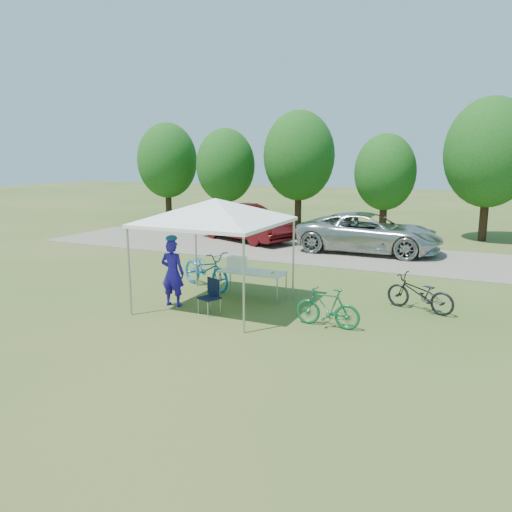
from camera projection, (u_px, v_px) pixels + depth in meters
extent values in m
plane|color=#2D5119|center=(217.00, 306.00, 12.67)|extent=(100.00, 100.00, 0.00)
cube|color=gray|center=(315.00, 252.00, 19.80)|extent=(24.00, 5.00, 0.02)
cylinder|color=#A5A5AA|center=(129.00, 272.00, 11.74)|extent=(0.05, 0.05, 2.10)
cylinder|color=#A5A5AA|center=(244.00, 286.00, 10.51)|extent=(0.05, 0.05, 2.10)
cylinder|color=#A5A5AA|center=(196.00, 251.00, 14.41)|extent=(0.05, 0.05, 2.10)
cylinder|color=#A5A5AA|center=(293.00, 259.00, 13.19)|extent=(0.05, 0.05, 2.10)
cube|color=white|center=(215.00, 222.00, 12.25)|extent=(3.15, 3.15, 0.08)
pyramid|color=white|center=(215.00, 198.00, 12.13)|extent=(4.53, 4.53, 0.55)
cylinder|color=#382314|center=(169.00, 205.00, 29.46)|extent=(0.36, 0.36, 1.89)
ellipsoid|color=#144711|center=(167.00, 160.00, 28.95)|extent=(3.46, 3.46, 4.32)
cylinder|color=#382314|center=(226.00, 209.00, 27.57)|extent=(0.36, 0.36, 1.75)
ellipsoid|color=#144711|center=(226.00, 166.00, 27.10)|extent=(3.20, 3.20, 4.00)
cylinder|color=#382314|center=(298.00, 209.00, 26.44)|extent=(0.36, 0.36, 2.03)
ellipsoid|color=#144711|center=(299.00, 156.00, 25.90)|extent=(3.71, 3.71, 4.64)
cylinder|color=#382314|center=(383.00, 217.00, 24.47)|extent=(0.36, 0.36, 1.61)
ellipsoid|color=#144711|center=(385.00, 172.00, 24.04)|extent=(2.94, 2.94, 3.68)
cylinder|color=#382314|center=(484.00, 217.00, 22.31)|extent=(0.36, 0.36, 2.10)
ellipsoid|color=#144711|center=(489.00, 153.00, 21.76)|extent=(3.84, 3.84, 4.80)
cube|color=white|center=(253.00, 272.00, 13.27)|extent=(1.78, 0.74, 0.04)
cylinder|color=#A5A5AA|center=(219.00, 285.00, 13.40)|extent=(0.04, 0.04, 0.69)
cylinder|color=#A5A5AA|center=(277.00, 291.00, 12.71)|extent=(0.04, 0.04, 0.69)
cylinder|color=#A5A5AA|center=(230.00, 279.00, 13.96)|extent=(0.04, 0.04, 0.69)
cylinder|color=#A5A5AA|center=(286.00, 286.00, 13.28)|extent=(0.04, 0.04, 0.69)
cube|color=black|center=(209.00, 298.00, 11.94)|extent=(0.56, 0.56, 0.04)
cube|color=black|center=(213.00, 287.00, 12.08)|extent=(0.41, 0.20, 0.43)
cylinder|color=#A5A5AA|center=(198.00, 307.00, 11.89)|extent=(0.02, 0.02, 0.38)
cylinder|color=#A5A5AA|center=(212.00, 309.00, 11.74)|extent=(0.02, 0.02, 0.38)
cylinder|color=#A5A5AA|center=(207.00, 303.00, 12.23)|extent=(0.02, 0.02, 0.38)
cylinder|color=#A5A5AA|center=(220.00, 305.00, 12.07)|extent=(0.02, 0.02, 0.38)
cube|color=white|center=(237.00, 264.00, 13.42)|extent=(0.46, 0.31, 0.31)
cube|color=white|center=(237.00, 258.00, 13.39)|extent=(0.48, 0.33, 0.04)
cylinder|color=#AEC52E|center=(272.00, 273.00, 12.97)|extent=(0.08, 0.08, 0.06)
imported|color=#22139E|center=(173.00, 273.00, 12.53)|extent=(0.66, 0.47, 1.70)
imported|color=#156BB9|center=(206.00, 269.00, 14.34)|extent=(2.20, 1.52, 1.09)
imported|color=#16643A|center=(327.00, 308.00, 11.02)|extent=(1.50, 0.47, 0.89)
imported|color=black|center=(420.00, 293.00, 12.16)|extent=(1.81, 1.09, 0.90)
imported|color=#B5B7B2|center=(369.00, 233.00, 19.57)|extent=(5.58, 2.62, 1.54)
imported|color=#4B0C0E|center=(246.00, 223.00, 22.31)|extent=(5.15, 3.44, 1.60)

